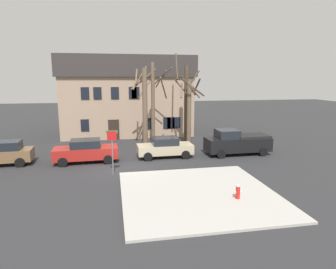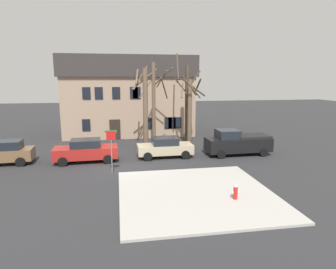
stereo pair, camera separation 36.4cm
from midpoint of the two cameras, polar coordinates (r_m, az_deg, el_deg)
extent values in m
plane|color=#2D2D30|center=(21.33, -9.10, -6.40)|extent=(120.00, 120.00, 0.00)
cube|color=#B7B5AD|center=(16.55, 5.23, -11.24)|extent=(8.31, 8.50, 0.12)
cube|color=tan|center=(34.24, -8.17, 5.57)|extent=(13.89, 7.14, 6.40)
cube|color=#383333|center=(34.13, -8.37, 12.80)|extent=(14.39, 7.64, 2.22)
cube|color=#2D231E|center=(30.89, -10.76, 0.91)|extent=(1.10, 0.12, 2.10)
cube|color=black|center=(30.96, -16.08, 1.73)|extent=(0.80, 0.08, 1.20)
cube|color=black|center=(31.01, -4.11, 2.14)|extent=(0.80, 0.08, 1.20)
cube|color=black|center=(31.29, -0.53, 2.24)|extent=(0.80, 0.08, 1.20)
cube|color=black|center=(31.36, 0.21, 2.26)|extent=(0.80, 0.08, 1.20)
cube|color=black|center=(31.48, 1.31, 2.29)|extent=(0.80, 0.08, 1.20)
cube|color=black|center=(30.63, -16.07, 7.66)|extent=(0.80, 0.08, 1.20)
cube|color=black|center=(30.54, -13.81, 7.76)|extent=(0.80, 0.08, 1.20)
cube|color=black|center=(30.50, -10.56, 7.88)|extent=(0.80, 0.08, 1.20)
cube|color=black|center=(30.55, -7.16, 7.99)|extent=(0.80, 0.08, 1.20)
cube|color=black|center=(30.57, -6.64, 8.00)|extent=(0.80, 0.08, 1.20)
cylinder|color=brown|center=(26.21, -4.87, 4.88)|extent=(0.45, 0.45, 7.14)
cylinder|color=brown|center=(26.69, -5.87, 10.84)|extent=(1.48, 0.90, 2.11)
cylinder|color=brown|center=(27.21, -5.09, 10.61)|extent=(2.38, 0.27, 1.92)
cylinder|color=brown|center=(26.14, -6.54, 11.05)|extent=(0.42, 1.52, 1.38)
cylinder|color=brown|center=(27.38, -3.31, 5.74)|extent=(0.34, 0.34, 7.70)
cylinder|color=brown|center=(27.70, -1.82, 10.67)|extent=(0.78, 1.68, 1.61)
cylinder|color=brown|center=(27.01, -1.26, 8.92)|extent=(0.99, 1.97, 2.00)
cylinder|color=brown|center=(27.96, -4.61, 9.17)|extent=(1.63, 1.19, 2.05)
cylinder|color=brown|center=(28.08, -1.43, 11.20)|extent=(1.46, 2.17, 1.64)
cylinder|color=brown|center=(26.93, 3.69, 4.00)|extent=(0.40, 0.40, 6.16)
cylinder|color=brown|center=(26.24, 4.60, 8.47)|extent=(1.37, 0.65, 1.41)
cylinder|color=brown|center=(26.80, 2.23, 8.55)|extent=(0.55, 1.48, 1.35)
cylinder|color=brown|center=(27.38, 4.28, 10.21)|extent=(1.28, 0.96, 1.97)
cylinder|color=#4C3D2D|center=(28.23, 3.17, 5.62)|extent=(0.42, 0.42, 7.43)
cylinder|color=#4C3D2D|center=(28.39, 5.22, 9.31)|extent=(0.15, 2.11, 1.47)
cylinder|color=#4C3D2D|center=(27.50, 3.66, 9.35)|extent=(1.45, 0.27, 1.80)
cylinder|color=#4C3D2D|center=(27.07, 4.43, 9.06)|extent=(2.45, 0.76, 1.70)
cylinder|color=#4C3D2D|center=(28.04, 1.31, 13.06)|extent=(0.39, 1.98, 2.48)
cylinder|color=#4C3D2D|center=(27.58, 2.21, 9.10)|extent=(1.02, 1.35, 1.36)
cube|color=#1E232B|center=(24.67, -30.10, -1.90)|extent=(2.85, 1.63, 0.62)
cylinder|color=black|center=(23.74, -27.09, -4.85)|extent=(0.69, 0.25, 0.68)
cylinder|color=black|center=(25.34, -26.22, -3.84)|extent=(0.69, 0.25, 0.68)
cube|color=#AD231E|center=(23.23, -16.00, -3.37)|extent=(4.79, 2.05, 0.84)
cube|color=#1E232B|center=(23.07, -16.09, -1.67)|extent=(2.24, 1.72, 0.58)
cylinder|color=black|center=(22.58, -20.12, -5.07)|extent=(0.69, 0.25, 0.68)
cylinder|color=black|center=(24.36, -19.62, -3.90)|extent=(0.69, 0.25, 0.68)
cylinder|color=black|center=(22.40, -11.95, -4.76)|extent=(0.69, 0.25, 0.68)
cylinder|color=black|center=(24.18, -12.05, -3.61)|extent=(0.69, 0.25, 0.68)
cube|color=#C6B793|center=(23.72, -1.04, -2.79)|extent=(4.43, 1.82, 0.73)
cube|color=#1E232B|center=(23.57, -1.04, -1.25)|extent=(2.05, 1.57, 0.58)
cylinder|color=black|center=(22.74, -4.35, -4.31)|extent=(0.68, 0.23, 0.68)
cylinder|color=black|center=(24.43, -4.87, -3.26)|extent=(0.68, 0.23, 0.68)
cylinder|color=black|center=(23.28, 2.99, -3.94)|extent=(0.68, 0.23, 0.68)
cylinder|color=black|center=(24.93, 1.99, -2.93)|extent=(0.68, 0.23, 0.68)
cube|color=black|center=(25.22, 12.88, -1.81)|extent=(5.37, 2.07, 1.10)
cube|color=#1E232B|center=(24.67, 10.93, 0.12)|extent=(1.73, 1.78, 0.70)
cube|color=black|center=(25.60, 15.33, -0.25)|extent=(2.80, 1.95, 0.20)
cylinder|color=black|center=(23.76, 9.81, -3.78)|extent=(0.68, 0.23, 0.68)
cylinder|color=black|center=(25.57, 8.20, -2.69)|extent=(0.68, 0.23, 0.68)
cylinder|color=black|center=(25.29, 17.51, -3.24)|extent=(0.68, 0.23, 0.68)
cylinder|color=black|center=(26.99, 15.48, -2.26)|extent=(0.68, 0.23, 0.68)
cylinder|color=red|center=(15.92, 12.69, -10.87)|extent=(0.22, 0.22, 0.66)
sphere|color=silver|center=(15.79, 12.74, -9.68)|extent=(0.21, 0.21, 0.21)
cylinder|color=silver|center=(15.85, 12.15, -10.82)|extent=(0.10, 0.09, 0.09)
cylinder|color=silver|center=(15.97, 13.23, -10.70)|extent=(0.10, 0.09, 0.09)
cylinder|color=slate|center=(19.53, -11.21, -3.59)|extent=(0.07, 0.07, 2.94)
cube|color=red|center=(19.26, -11.34, -0.23)|extent=(0.60, 0.03, 0.60)
cube|color=#1E8C38|center=(19.26, -11.36, 0.52)|extent=(0.76, 0.02, 0.18)
camera|label=1|loc=(0.18, -90.44, -0.08)|focal=31.56mm
camera|label=2|loc=(0.18, 89.56, 0.08)|focal=31.56mm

